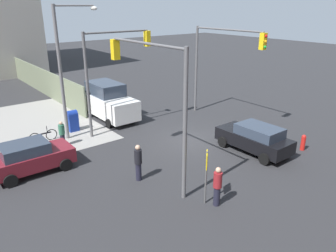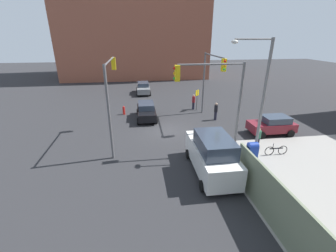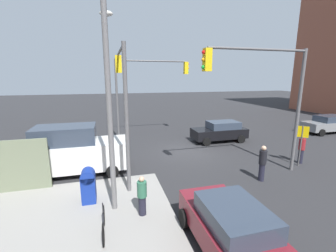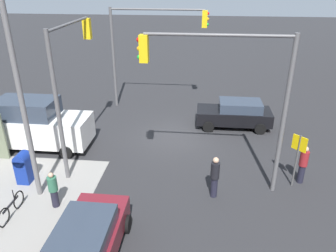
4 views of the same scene
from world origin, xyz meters
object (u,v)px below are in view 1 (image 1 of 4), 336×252
at_px(mailbox_blue, 73,120).
at_px(pedestrian_walking_north, 138,162).
at_px(fire_hydrant, 303,142).
at_px(van_white_delivery, 108,101).
at_px(sedan_black, 255,138).
at_px(pedestrian_crossing, 62,133).
at_px(bicycle_leaning_on_fence, 43,136).
at_px(traffic_signal_ne_corner, 113,62).
at_px(traffic_signal_nw_corner, 153,85).
at_px(street_lamp_corner, 66,63).
at_px(traffic_signal_se_corner, 220,55).
at_px(pedestrian_waiting, 217,186).
at_px(coupe_maroon, 30,157).

height_order(mailbox_blue, pedestrian_walking_north, pedestrian_walking_north).
bearing_deg(fire_hydrant, van_white_delivery, 26.29).
relative_size(sedan_black, pedestrian_walking_north, 2.37).
height_order(mailbox_blue, pedestrian_crossing, pedestrian_crossing).
relative_size(pedestrian_walking_north, bicycle_leaning_on_fence, 1.04).
xyz_separation_m(sedan_black, pedestrian_walking_north, (1.38, 6.99, 0.11)).
bearing_deg(sedan_black, pedestrian_crossing, 47.57).
xyz_separation_m(traffic_signal_ne_corner, mailbox_blue, (1.70, 2.32, -3.83)).
relative_size(traffic_signal_nw_corner, mailbox_blue, 4.55).
distance_m(pedestrian_crossing, bicycle_leaning_on_fence, 1.63).
bearing_deg(street_lamp_corner, traffic_signal_se_corner, -107.24).
relative_size(traffic_signal_se_corner, pedestrian_waiting, 3.67).
height_order(coupe_maroon, sedan_black, same).
xyz_separation_m(traffic_signal_nw_corner, pedestrian_waiting, (-3.49, -0.70, -3.72)).
relative_size(coupe_maroon, pedestrian_waiting, 2.19).
bearing_deg(street_lamp_corner, pedestrian_walking_north, -178.16).
xyz_separation_m(mailbox_blue, pedestrian_crossing, (-2.00, 1.50, 0.03)).
bearing_deg(bicycle_leaning_on_fence, van_white_delivery, -74.04).
bearing_deg(mailbox_blue, sedan_black, -144.66).
distance_m(van_white_delivery, pedestrian_waiting, 13.10).
relative_size(mailbox_blue, pedestrian_waiting, 0.81).
xyz_separation_m(fire_hydrant, pedestrian_waiting, (-0.80, 8.00, 0.44)).
distance_m(coupe_maroon, bicycle_leaning_on_fence, 4.04).
xyz_separation_m(traffic_signal_nw_corner, traffic_signal_ne_corner, (6.81, -1.82, -0.05)).
bearing_deg(pedestrian_waiting, van_white_delivery, -57.96).
bearing_deg(van_white_delivery, pedestrian_waiting, 171.22).
bearing_deg(coupe_maroon, pedestrian_crossing, -48.39).
xyz_separation_m(traffic_signal_nw_corner, van_white_delivery, (9.46, -2.70, -3.36)).
bearing_deg(pedestrian_crossing, street_lamp_corner, 128.78).
distance_m(mailbox_blue, pedestrian_walking_north, 8.20).
distance_m(traffic_signal_se_corner, pedestrian_walking_north, 11.17).
distance_m(traffic_signal_se_corner, bicycle_leaning_on_fence, 12.95).
xyz_separation_m(traffic_signal_nw_corner, pedestrian_crossing, (6.51, 2.00, -3.85)).
height_order(mailbox_blue, van_white_delivery, van_white_delivery).
relative_size(traffic_signal_ne_corner, van_white_delivery, 1.20).
bearing_deg(pedestrian_crossing, mailbox_blue, 139.27).
relative_size(traffic_signal_se_corner, fire_hydrant, 6.91).
relative_size(traffic_signal_se_corner, van_white_delivery, 1.20).
bearing_deg(mailbox_blue, fire_hydrant, -140.60).
relative_size(traffic_signal_nw_corner, pedestrian_walking_north, 3.56).
height_order(fire_hydrant, pedestrian_walking_north, pedestrian_walking_north).
bearing_deg(sedan_black, pedestrian_walking_north, 78.81).
height_order(street_lamp_corner, mailbox_blue, street_lamp_corner).
bearing_deg(pedestrian_crossing, van_white_delivery, 118.20).
height_order(traffic_signal_se_corner, mailbox_blue, traffic_signal_se_corner).
height_order(traffic_signal_nw_corner, street_lamp_corner, street_lamp_corner).
bearing_deg(traffic_signal_nw_corner, traffic_signal_ne_corner, -14.96).
height_order(sedan_black, van_white_delivery, van_white_delivery).
height_order(traffic_signal_ne_corner, street_lamp_corner, street_lamp_corner).
xyz_separation_m(traffic_signal_se_corner, pedestrian_walking_north, (-4.10, 9.70, -3.72)).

